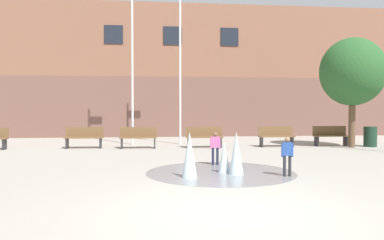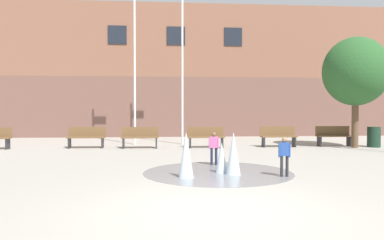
# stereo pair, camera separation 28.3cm
# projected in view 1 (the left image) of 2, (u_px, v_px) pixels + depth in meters

# --- Properties ---
(ground_plane) EXTENTS (100.00, 100.00, 0.00)m
(ground_plane) POSITION_uv_depth(u_px,v_px,m) (225.00, 211.00, 6.15)
(ground_plane) COLOR #9E998E
(library_building) EXTENTS (36.00, 6.05, 8.14)m
(library_building) POSITION_uv_depth(u_px,v_px,m) (170.00, 75.00, 25.61)
(library_building) COLOR brown
(library_building) RESTS_ON ground
(splash_fountain) EXTENTS (3.95, 3.95, 1.12)m
(splash_fountain) POSITION_uv_depth(u_px,v_px,m) (217.00, 159.00, 9.56)
(splash_fountain) COLOR gray
(splash_fountain) RESTS_ON ground
(park_bench_under_left_flagpole) EXTENTS (1.60, 0.44, 0.91)m
(park_bench_under_left_flagpole) POSITION_uv_depth(u_px,v_px,m) (84.00, 137.00, 16.07)
(park_bench_under_left_flagpole) COLOR #28282D
(park_bench_under_left_flagpole) RESTS_ON ground
(park_bench_center) EXTENTS (1.60, 0.44, 0.91)m
(park_bench_center) POSITION_uv_depth(u_px,v_px,m) (138.00, 137.00, 16.06)
(park_bench_center) COLOR #28282D
(park_bench_center) RESTS_ON ground
(park_bench_under_right_flagpole) EXTENTS (1.60, 0.44, 0.91)m
(park_bench_under_right_flagpole) POSITION_uv_depth(u_px,v_px,m) (204.00, 137.00, 16.34)
(park_bench_under_right_flagpole) COLOR #28282D
(park_bench_under_right_flagpole) RESTS_ON ground
(park_bench_near_trashcan) EXTENTS (1.60, 0.44, 0.91)m
(park_bench_near_trashcan) POSITION_uv_depth(u_px,v_px,m) (276.00, 136.00, 16.76)
(park_bench_near_trashcan) COLOR #28282D
(park_bench_near_trashcan) RESTS_ON ground
(park_bench_far_right) EXTENTS (1.60, 0.44, 0.91)m
(park_bench_far_right) POSITION_uv_depth(u_px,v_px,m) (331.00, 135.00, 17.12)
(park_bench_far_right) COLOR #28282D
(park_bench_far_right) RESTS_ON ground
(child_in_fountain) EXTENTS (0.31, 0.18, 0.99)m
(child_in_fountain) POSITION_uv_depth(u_px,v_px,m) (287.00, 153.00, 9.30)
(child_in_fountain) COLOR #28282D
(child_in_fountain) RESTS_ON ground
(child_running) EXTENTS (0.31, 0.19, 0.99)m
(child_running) POSITION_uv_depth(u_px,v_px,m) (215.00, 146.00, 11.21)
(child_running) COLOR #1E233D
(child_running) RESTS_ON ground
(flagpole_left) EXTENTS (0.80, 0.10, 8.91)m
(flagpole_left) POSITION_uv_depth(u_px,v_px,m) (133.00, 45.00, 17.61)
(flagpole_left) COLOR silver
(flagpole_left) RESTS_ON ground
(flagpole_right) EXTENTS (0.80, 0.10, 9.26)m
(flagpole_right) POSITION_uv_depth(u_px,v_px,m) (181.00, 42.00, 17.84)
(flagpole_right) COLOR silver
(flagpole_right) RESTS_ON ground
(trash_can) EXTENTS (0.56, 0.56, 0.90)m
(trash_can) POSITION_uv_depth(u_px,v_px,m) (370.00, 137.00, 16.74)
(trash_can) COLOR #193323
(trash_can) RESTS_ON ground
(street_tree_near_building) EXTENTS (2.80, 2.80, 4.82)m
(street_tree_near_building) POSITION_uv_depth(u_px,v_px,m) (352.00, 72.00, 16.39)
(street_tree_near_building) COLOR brown
(street_tree_near_building) RESTS_ON ground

